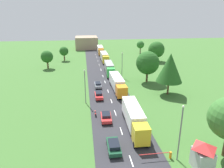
{
  "coord_description": "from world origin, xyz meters",
  "views": [
    {
      "loc": [
        -5.88,
        -19.87,
        19.54
      ],
      "look_at": [
        1.12,
        31.41,
        1.79
      ],
      "focal_mm": 33.51,
      "sensor_mm": 36.0,
      "label": 1
    }
  ],
  "objects": [
    {
      "name": "car_third",
      "position": [
        -2.76,
        26.5,
        0.85
      ],
      "size": [
        1.81,
        4.24,
        1.52
      ],
      "color": "red",
      "rests_on": "road"
    },
    {
      "name": "tree_ash",
      "position": [
        22.58,
        82.83,
        4.22
      ],
      "size": [
        3.75,
        3.75,
        6.13
      ],
      "color": "#513823",
      "rests_on": "ground"
    },
    {
      "name": "lamppost_third",
      "position": [
        5.81,
        42.54,
        4.48
      ],
      "size": [
        0.36,
        0.36,
        8.02
      ],
      "color": "slate",
      "rests_on": "ground"
    },
    {
      "name": "truck_second",
      "position": [
        2.48,
        30.92,
        2.11
      ],
      "size": [
        2.77,
        13.07,
        3.6
      ],
      "color": "orange",
      "rests_on": "road"
    },
    {
      "name": "truck_lead",
      "position": [
        2.37,
        11.92,
        2.2
      ],
      "size": [
        2.8,
        12.19,
        3.76
      ],
      "color": "yellow",
      "rests_on": "road"
    },
    {
      "name": "tree_elm",
      "position": [
        24.15,
        63.58,
        4.92
      ],
      "size": [
        6.72,
        6.72,
        8.28
      ],
      "color": "#513823",
      "rests_on": "ground"
    },
    {
      "name": "motorcycle_courier",
      "position": [
        -4.12,
        17.74,
        0.54
      ],
      "size": [
        0.28,
        1.94,
        0.91
      ],
      "color": "black",
      "rests_on": "road"
    },
    {
      "name": "person_lead",
      "position": [
        10.26,
        0.51,
        0.92
      ],
      "size": [
        0.38,
        0.23,
        1.75
      ],
      "color": "gray",
      "rests_on": "ground"
    },
    {
      "name": "car_lead",
      "position": [
        -2.08,
        6.09,
        0.83
      ],
      "size": [
        1.87,
        4.31,
        1.47
      ],
      "color": "#19472D",
      "rests_on": "road"
    },
    {
      "name": "lane_marking_centre",
      "position": [
        0.0,
        21.31,
        0.07
      ],
      "size": [
        0.16,
        122.23,
        0.01
      ],
      "color": "white",
      "rests_on": "road"
    },
    {
      "name": "person_second",
      "position": [
        10.51,
        1.97,
        0.88
      ],
      "size": [
        0.38,
        0.22,
        1.68
      ],
      "color": "orange",
      "rests_on": "ground"
    },
    {
      "name": "road",
      "position": [
        0.0,
        24.5,
        0.03
      ],
      "size": [
        10.0,
        140.0,
        0.06
      ],
      "primitive_type": "cube",
      "color": "#2B2B30",
      "rests_on": "ground"
    },
    {
      "name": "tree_birch",
      "position": [
        -19.15,
        57.43,
        4.34
      ],
      "size": [
        4.37,
        4.37,
        6.56
      ],
      "color": "#513823",
      "rests_on": "ground"
    },
    {
      "name": "guard_booth",
      "position": [
        8.84,
        0.84,
        2.03
      ],
      "size": [
        2.54,
        2.89,
        4.0
      ],
      "color": "#B2B2B7",
      "rests_on": "ground"
    },
    {
      "name": "lamppost_lead",
      "position": [
        6.44,
        2.93,
        4.65
      ],
      "size": [
        0.36,
        0.36,
        8.33
      ],
      "color": "slate",
      "rests_on": "ground"
    },
    {
      "name": "car_second",
      "position": [
        -2.21,
        15.35,
        0.81
      ],
      "size": [
        2.03,
        4.01,
        1.41
      ],
      "color": "red",
      "rests_on": "road"
    },
    {
      "name": "lamppost_second",
      "position": [
        -5.9,
        24.16,
        4.4
      ],
      "size": [
        0.36,
        0.36,
        7.85
      ],
      "color": "slate",
      "rests_on": "ground"
    },
    {
      "name": "truck_fourth",
      "position": [
        2.53,
        65.21,
        2.17
      ],
      "size": [
        2.69,
        11.94,
        3.68
      ],
      "color": "yellow",
      "rests_on": "road"
    },
    {
      "name": "tree_lime",
      "position": [
        -14.15,
        70.03,
        4.02
      ],
      "size": [
        3.77,
        3.77,
        5.94
      ],
      "color": "#513823",
      "rests_on": "ground"
    },
    {
      "name": "distant_building",
      "position": [
        -4.04,
        101.04,
        3.31
      ],
      "size": [
        12.25,
        13.3,
        6.63
      ],
      "primitive_type": "cube",
      "color": "#9E846B",
      "rests_on": "ground"
    },
    {
      "name": "truck_third",
      "position": [
        2.31,
        46.92,
        2.11
      ],
      "size": [
        2.76,
        11.8,
        3.58
      ],
      "color": "green",
      "rests_on": "road"
    },
    {
      "name": "barrier_gate",
      "position": [
        4.8,
        3.34,
        0.69
      ],
      "size": [
        4.64,
        0.28,
        1.05
      ],
      "color": "orange",
      "rests_on": "ground"
    },
    {
      "name": "truck_fifth",
      "position": [
        2.34,
        82.93,
        2.15
      ],
      "size": [
        2.6,
        12.38,
        3.65
      ],
      "color": "orange",
      "rests_on": "road"
    },
    {
      "name": "tree_maple",
      "position": [
        12.31,
        37.18,
        5.75
      ],
      "size": [
        6.71,
        6.71,
        9.12
      ],
      "color": "#513823",
      "rests_on": "ground"
    },
    {
      "name": "car_fourth",
      "position": [
        -2.39,
        34.18,
        0.81
      ],
      "size": [
        1.77,
        4.12,
        1.42
      ],
      "color": "#8C939E",
      "rests_on": "road"
    },
    {
      "name": "tree_pine",
      "position": [
        14.65,
        26.85,
        6.87
      ],
      "size": [
        6.38,
        6.38,
        10.39
      ],
      "color": "#513823",
      "rests_on": "ground"
    }
  ]
}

